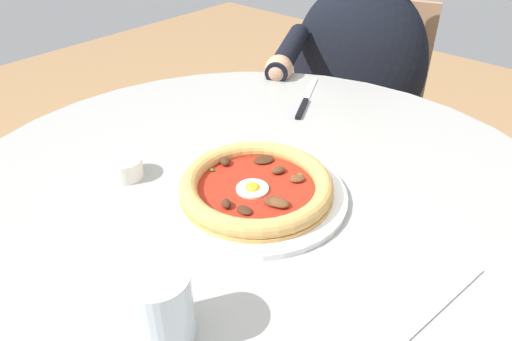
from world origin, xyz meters
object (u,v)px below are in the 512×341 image
Objects in this scene: ramekin_capers at (125,167)px; fork_utensil at (441,305)px; diner_person at (350,125)px; steak_knife at (305,103)px; water_glass at (161,310)px; pizza_on_plate at (257,188)px; cafe_chair_diner at (360,102)px; dining_table at (256,255)px.

fork_utensil is (-0.52, -0.09, -0.02)m from ramekin_capers.
ramekin_capers is at bearing 93.58° from diner_person.
diner_person is at bearing -74.89° from steak_knife.
diner_person is (0.58, -0.76, -0.26)m from fork_utensil.
ramekin_capers is at bearing -28.50° from water_glass.
ramekin_capers is 0.33× the size of fork_utensil.
cafe_chair_diner is (0.31, -0.88, -0.26)m from pizza_on_plate.
ramekin_capers is 0.05× the size of diner_person.
water_glass is at bearing 48.62° from fork_utensil.
water_glass reaches higher than steak_knife.
fork_utensil is at bearing 127.06° from diner_person.
water_glass is 0.08× the size of diner_person.
cafe_chair_diner reaches higher than ramekin_capers.
fork_utensil is (-0.32, 0.02, 0.13)m from dining_table.
diner_person is at bearing -86.42° from ramekin_capers.
cafe_chair_diner is at bearing -55.30° from fork_utensil.
diner_person is at bearing -70.66° from water_glass.
water_glass is 1.11m from diner_person.
diner_person is at bearing 108.35° from cafe_chair_diner.
steak_knife is at bearing -97.90° from ramekin_capers.
pizza_on_plate is at bearing 114.44° from steak_knife.
dining_table is 0.38m from steak_knife.
ramekin_capers is 0.07× the size of cafe_chair_diner.
steak_knife is at bearing 105.91° from cafe_chair_diner.
pizza_on_plate reaches higher than fork_utensil.
diner_person is at bearing -52.94° from fork_utensil.
ramekin_capers is at bearing 9.35° from fork_utensil.
steak_knife reaches higher than dining_table.
dining_table is at bearing -70.33° from water_glass.
fork_utensil is 1.12m from cafe_chair_diner.
fork_utensil is at bearing 124.70° from cafe_chair_diner.
pizza_on_plate is at bearing 109.19° from cafe_chair_diner.
steak_knife is 0.62m from cafe_chair_diner.
steak_knife is at bearing -67.81° from water_glass.
pizza_on_plate is 4.84× the size of ramekin_capers.
water_glass reaches higher than ramekin_capers.
diner_person reaches higher than cafe_chair_diner.
cafe_chair_diner is at bearing -70.91° from dining_table.
diner_person is (0.36, -1.01, -0.30)m from water_glass.
dining_table is 0.96× the size of diner_person.
pizza_on_plate is 3.12× the size of water_glass.
water_glass is 0.11× the size of cafe_chair_diner.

